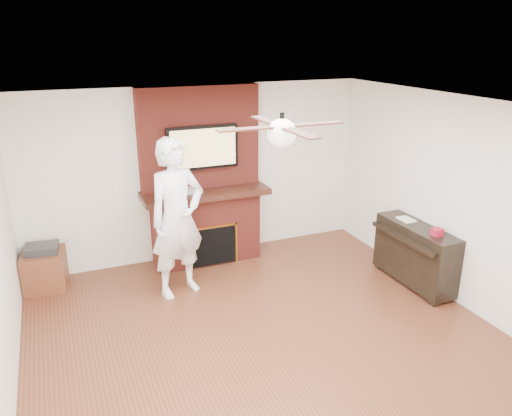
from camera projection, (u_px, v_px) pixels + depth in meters
name	position (u px, v px, depth m)	size (l,w,h in m)	color
room_shell	(280.00, 243.00, 4.80)	(5.36, 5.86, 2.86)	#552A19
fireplace	(204.00, 194.00, 7.10)	(1.78, 0.64, 2.50)	maroon
tv	(203.00, 147.00, 6.83)	(1.00, 0.08, 0.60)	black
ceiling_fan	(282.00, 132.00, 4.44)	(1.21, 1.21, 0.31)	black
person	(177.00, 219.00, 6.13)	(0.74, 0.49, 2.01)	white
side_table	(45.00, 268.00, 6.48)	(0.58, 0.58, 0.60)	brown
piano	(415.00, 253.00, 6.52)	(0.48, 1.26, 0.91)	black
cable_box	(187.00, 190.00, 6.88)	(0.39, 0.22, 0.06)	silver
candle_orange	(205.00, 261.00, 7.19)	(0.08, 0.08, 0.12)	red
candle_cream	(216.00, 258.00, 7.28)	(0.08, 0.08, 0.12)	#FFDFCA
candle_blue	(219.00, 259.00, 7.28)	(0.06, 0.06, 0.08)	teal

